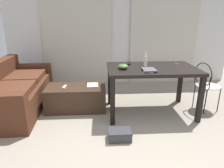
# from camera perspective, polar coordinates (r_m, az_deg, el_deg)

# --- Properties ---
(ground_plane) EXTENTS (7.55, 7.55, 0.00)m
(ground_plane) POSITION_cam_1_polar(r_m,az_deg,el_deg) (3.32, 5.72, -9.67)
(ground_plane) COLOR gray
(wall_back) EXTENTS (5.33, 0.10, 2.64)m
(wall_back) POSITION_cam_1_polar(r_m,az_deg,el_deg) (4.90, 2.50, 15.60)
(wall_back) COLOR silver
(wall_back) RESTS_ON ground
(curtains) EXTENTS (3.64, 0.03, 2.38)m
(curtains) POSITION_cam_1_polar(r_m,az_deg,el_deg) (4.82, 2.58, 14.05)
(curtains) COLOR beige
(curtains) RESTS_ON ground
(couch) EXTENTS (0.97, 2.02, 0.81)m
(couch) POSITION_cam_1_polar(r_m,az_deg,el_deg) (3.94, -26.07, -1.94)
(couch) COLOR #4C2819
(couch) RESTS_ON ground
(coffee_table) EXTENTS (1.03, 0.56, 0.42)m
(coffee_table) POSITION_cam_1_polar(r_m,az_deg,el_deg) (3.62, -10.11, -3.82)
(coffee_table) COLOR #382619
(coffee_table) RESTS_ON ground
(craft_table) EXTENTS (1.44, 0.90, 0.79)m
(craft_table) POSITION_cam_1_polar(r_m,az_deg,el_deg) (3.34, 11.25, 3.08)
(craft_table) COLOR black
(craft_table) RESTS_ON ground
(wire_chair) EXTENTS (0.41, 0.43, 0.86)m
(wire_chair) POSITION_cam_1_polar(r_m,az_deg,el_deg) (3.75, 25.10, 0.62)
(wire_chair) COLOR silver
(wire_chair) RESTS_ON ground
(bottle_near) EXTENTS (0.06, 0.06, 0.24)m
(bottle_near) POSITION_cam_1_polar(r_m,az_deg,el_deg) (3.29, 9.58, 6.42)
(bottle_near) COLOR beige
(bottle_near) RESTS_ON craft_table
(bowl) EXTENTS (0.16, 0.16, 0.08)m
(bowl) POSITION_cam_1_polar(r_m,az_deg,el_deg) (3.15, 3.19, 5.02)
(bowl) COLOR #477033
(bowl) RESTS_ON craft_table
(book_stack) EXTENTS (0.21, 0.28, 0.03)m
(book_stack) POSITION_cam_1_polar(r_m,az_deg,el_deg) (3.08, 10.44, 3.99)
(book_stack) COLOR silver
(book_stack) RESTS_ON craft_table
(tv_remote_on_table) EXTENTS (0.08, 0.19, 0.03)m
(tv_remote_on_table) POSITION_cam_1_polar(r_m,az_deg,el_deg) (3.50, 4.93, 5.92)
(tv_remote_on_table) COLOR black
(tv_remote_on_table) RESTS_ON craft_table
(scissors) EXTENTS (0.05, 0.11, 0.00)m
(scissors) POSITION_cam_1_polar(r_m,az_deg,el_deg) (3.68, 18.18, 5.51)
(scissors) COLOR #9EA0A5
(scissors) RESTS_ON craft_table
(tv_remote_primary) EXTENTS (0.07, 0.16, 0.02)m
(tv_remote_primary) POSITION_cam_1_polar(r_m,az_deg,el_deg) (3.53, -13.40, -0.80)
(tv_remote_primary) COLOR #B7B7B2
(tv_remote_primary) RESTS_ON coffee_table
(magazine) EXTENTS (0.20, 0.25, 0.01)m
(magazine) POSITION_cam_1_polar(r_m,az_deg,el_deg) (3.56, -5.53, -0.27)
(magazine) COLOR silver
(magazine) RESTS_ON coffee_table
(shoebox) EXTENTS (0.31, 0.22, 0.14)m
(shoebox) POSITION_cam_1_polar(r_m,az_deg,el_deg) (2.76, 2.28, -14.24)
(shoebox) COLOR #38383D
(shoebox) RESTS_ON ground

